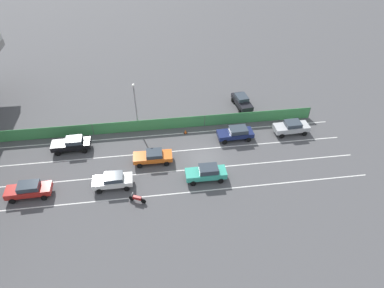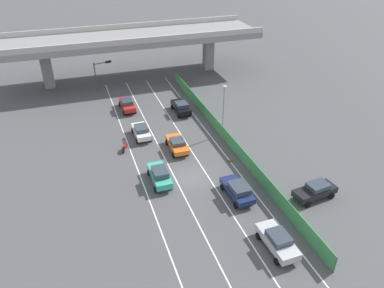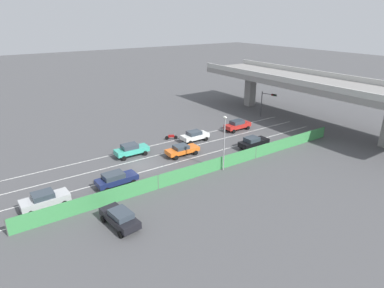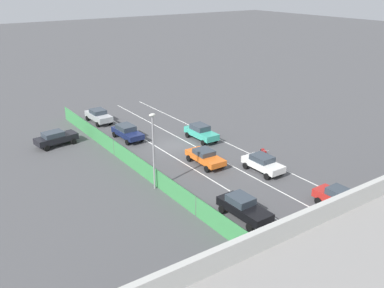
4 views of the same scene
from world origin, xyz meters
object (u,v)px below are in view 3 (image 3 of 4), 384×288
object	(u,v)px
car_taxi_teal	(131,149)
car_sedan_red	(237,125)
motorcycle	(171,137)
car_sedan_navy	(116,179)
traffic_cone	(174,176)
car_sedan_white	(195,136)
car_sedan_black	(253,142)
parked_sedan_dark	(120,217)
street_lamp	(224,138)
traffic_light	(267,100)
car_taxi_orange	(182,150)
car_sedan_silver	(45,199)

from	to	relation	value
car_taxi_teal	car_sedan_red	xyz separation A→B (m)	(-0.03, 19.14, -0.02)
car_taxi_teal	motorcycle	world-z (taller)	car_taxi_teal
car_sedan_navy	traffic_cone	world-z (taller)	car_sedan_navy
car_sedan_white	motorcycle	world-z (taller)	car_sedan_white
car_sedan_black	traffic_cone	size ratio (longest dim) A/B	8.40
parked_sedan_dark	street_lamp	xyz separation A→B (m)	(-3.79, 15.13, 3.30)
car_sedan_black	traffic_light	xyz separation A→B (m)	(-9.71, 12.59, 2.51)
car_sedan_navy	car_sedan_black	distance (m)	20.65
car_taxi_orange	car_sedan_black	distance (m)	10.48
car_sedan_white	traffic_cone	bearing A→B (deg)	-46.35
car_sedan_red	car_taxi_teal	bearing A→B (deg)	-89.92
car_sedan_black	car_sedan_red	size ratio (longest dim) A/B	1.00
motorcycle	parked_sedan_dark	distance (m)	22.67
car_sedan_navy	car_sedan_white	world-z (taller)	car_sedan_white
car_sedan_silver	motorcycle	bearing A→B (deg)	115.07
car_sedan_navy	street_lamp	xyz separation A→B (m)	(3.61, 12.50, 3.32)
parked_sedan_dark	car_sedan_silver	bearing A→B (deg)	-145.54
car_sedan_black	traffic_cone	bearing A→B (deg)	-83.97
car_sedan_silver	car_sedan_red	distance (m)	32.46
car_sedan_white	traffic_cone	size ratio (longest dim) A/B	7.67
traffic_light	traffic_cone	size ratio (longest dim) A/B	8.62
parked_sedan_dark	traffic_light	bearing A→B (deg)	114.89
car_taxi_teal	traffic_cone	world-z (taller)	car_taxi_teal
car_sedan_silver	parked_sedan_dark	bearing A→B (deg)	34.46
car_sedan_silver	car_sedan_navy	bearing A→B (deg)	91.95
car_sedan_red	motorcycle	bearing A→B (deg)	-101.85
car_sedan_navy	car_taxi_teal	size ratio (longest dim) A/B	1.02
motorcycle	traffic_cone	xyz separation A→B (m)	(11.21, -6.44, -0.20)
motorcycle	traffic_light	world-z (taller)	traffic_light
car_sedan_red	traffic_cone	world-z (taller)	car_sedan_red
car_sedan_white	traffic_cone	world-z (taller)	car_sedan_white
car_taxi_orange	car_taxi_teal	size ratio (longest dim) A/B	1.01
car_sedan_black	car_taxi_teal	bearing A→B (deg)	-114.96
car_sedan_white	street_lamp	distance (m)	11.11
car_sedan_navy	car_sedan_black	world-z (taller)	car_sedan_black
traffic_cone	car_taxi_teal	bearing A→B (deg)	-171.45
car_taxi_teal	motorcycle	size ratio (longest dim) A/B	2.53
car_taxi_orange	car_taxi_teal	distance (m)	6.88
car_sedan_black	car_sedan_red	world-z (taller)	car_sedan_black
car_sedan_red	street_lamp	distance (m)	15.99
car_sedan_black	traffic_cone	distance (m)	14.42
motorcycle	street_lamp	bearing A→B (deg)	-1.15
car_sedan_white	car_sedan_silver	size ratio (longest dim) A/B	0.93
car_sedan_white	car_taxi_teal	xyz separation A→B (m)	(-0.21, -10.33, 0.05)
motorcycle	traffic_cone	world-z (taller)	motorcycle
car_taxi_orange	traffic_light	bearing A→B (deg)	105.27
car_sedan_black	traffic_light	world-z (taller)	traffic_light
parked_sedan_dark	traffic_light	distance (m)	39.63
car_sedan_red	traffic_light	xyz separation A→B (m)	(-2.40, 9.11, 2.51)
car_sedan_red	parked_sedan_dark	world-z (taller)	car_sedan_red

